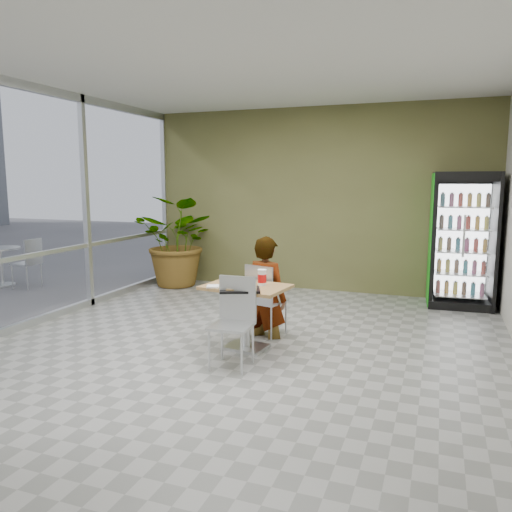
# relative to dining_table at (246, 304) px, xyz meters

# --- Properties ---
(ground) EXTENTS (7.00, 7.00, 0.00)m
(ground) POSITION_rel_dining_table_xyz_m (-0.05, -0.09, -0.53)
(ground) COLOR gray
(ground) RESTS_ON ground
(room_envelope) EXTENTS (6.00, 7.00, 3.20)m
(room_envelope) POSITION_rel_dining_table_xyz_m (-0.05, -0.09, 1.07)
(room_envelope) COLOR beige
(room_envelope) RESTS_ON ground
(storefront_frame) EXTENTS (0.10, 7.00, 3.20)m
(storefront_frame) POSITION_rel_dining_table_xyz_m (-3.05, -0.09, 1.07)
(storefront_frame) COLOR silver
(storefront_frame) RESTS_ON ground
(dining_table) EXTENTS (1.01, 0.76, 0.75)m
(dining_table) POSITION_rel_dining_table_xyz_m (0.00, 0.00, 0.00)
(dining_table) COLOR #9F7B44
(dining_table) RESTS_ON ground
(chair_far) EXTENTS (0.49, 0.50, 0.91)m
(chair_far) POSITION_rel_dining_table_xyz_m (0.02, 0.52, -0.00)
(chair_far) COLOR silver
(chair_far) RESTS_ON ground
(chair_near) EXTENTS (0.43, 0.43, 0.93)m
(chair_near) POSITION_rel_dining_table_xyz_m (0.06, -0.49, 0.01)
(chair_near) COLOR silver
(chair_near) RESTS_ON ground
(seated_woman) EXTENTS (0.65, 0.51, 1.56)m
(seated_woman) POSITION_rel_dining_table_xyz_m (0.05, 0.56, -0.05)
(seated_woman) COLOR black
(seated_woman) RESTS_ON ground
(pizza_plate) EXTENTS (0.28, 0.22, 0.03)m
(pizza_plate) POSITION_rel_dining_table_xyz_m (-0.02, 0.03, 0.23)
(pizza_plate) COLOR white
(pizza_plate) RESTS_ON dining_table
(soda_cup) EXTENTS (0.10, 0.10, 0.18)m
(soda_cup) POSITION_rel_dining_table_xyz_m (0.17, 0.07, 0.30)
(soda_cup) COLOR white
(soda_cup) RESTS_ON dining_table
(napkin_stack) EXTENTS (0.17, 0.17, 0.02)m
(napkin_stack) POSITION_rel_dining_table_xyz_m (-0.31, -0.21, 0.22)
(napkin_stack) COLOR white
(napkin_stack) RESTS_ON dining_table
(cafeteria_tray) EXTENTS (0.52, 0.46, 0.02)m
(cafeteria_tray) POSITION_rel_dining_table_xyz_m (0.04, -0.29, 0.23)
(cafeteria_tray) COLOR black
(cafeteria_tray) RESTS_ON dining_table
(beverage_fridge) EXTENTS (0.98, 0.78, 2.07)m
(beverage_fridge) POSITION_rel_dining_table_xyz_m (2.38, 3.01, 0.50)
(beverage_fridge) COLOR black
(beverage_fridge) RESTS_ON ground
(potted_plant) EXTENTS (1.57, 1.37, 1.66)m
(potted_plant) POSITION_rel_dining_table_xyz_m (-2.43, 2.87, 0.30)
(potted_plant) COLOR #2C6F2C
(potted_plant) RESTS_ON ground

